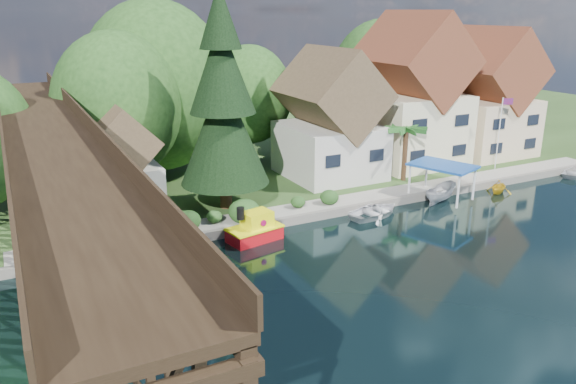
# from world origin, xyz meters

# --- Properties ---
(ground) EXTENTS (140.00, 140.00, 0.00)m
(ground) POSITION_xyz_m (0.00, 0.00, 0.00)
(ground) COLOR black
(ground) RESTS_ON ground
(bank) EXTENTS (140.00, 52.00, 0.50)m
(bank) POSITION_xyz_m (0.00, 34.00, 0.25)
(bank) COLOR #2A461C
(bank) RESTS_ON ground
(seawall) EXTENTS (60.00, 0.40, 0.62)m
(seawall) POSITION_xyz_m (4.00, 8.00, 0.31)
(seawall) COLOR slate
(seawall) RESTS_ON ground
(promenade) EXTENTS (50.00, 2.60, 0.06)m
(promenade) POSITION_xyz_m (6.00, 9.30, 0.53)
(promenade) COLOR gray
(promenade) RESTS_ON bank
(trestle_bridge) EXTENTS (4.12, 44.18, 9.30)m
(trestle_bridge) POSITION_xyz_m (-16.00, 5.17, 5.35)
(trestle_bridge) COLOR black
(trestle_bridge) RESTS_ON ground
(house_left) EXTENTS (7.64, 8.64, 11.02)m
(house_left) POSITION_xyz_m (7.00, 16.00, 5.14)
(house_left) COLOR beige
(house_left) RESTS_ON bank
(house_center) EXTENTS (8.65, 9.18, 13.89)m
(house_center) POSITION_xyz_m (16.00, 16.50, 6.42)
(house_center) COLOR beige
(house_center) RESTS_ON bank
(house_right) EXTENTS (8.15, 8.64, 12.45)m
(house_right) POSITION_xyz_m (25.00, 16.00, 5.78)
(house_right) COLOR beige
(house_right) RESTS_ON bank
(shed) EXTENTS (5.09, 5.40, 7.85)m
(shed) POSITION_xyz_m (-11.00, 14.50, 3.83)
(shed) COLOR beige
(shed) RESTS_ON bank
(bg_trees) EXTENTS (49.90, 13.30, 10.57)m
(bg_trees) POSITION_xyz_m (1.00, 21.25, 7.29)
(bg_trees) COLOR #382314
(bg_trees) RESTS_ON bank
(shrubs) EXTENTS (15.76, 2.47, 1.70)m
(shrubs) POSITION_xyz_m (-4.60, 9.26, 1.23)
(shrubs) COLOR #1D4117
(shrubs) RESTS_ON bank
(conifer) EXTENTS (6.38, 6.38, 15.70)m
(conifer) POSITION_xyz_m (-4.10, 12.21, 8.06)
(conifer) COLOR #382314
(conifer) RESTS_ON bank
(palm_tree) EXTENTS (4.26, 4.26, 4.88)m
(palm_tree) POSITION_xyz_m (11.90, 11.83, 4.76)
(palm_tree) COLOR #382314
(palm_tree) RESTS_ON bank
(flagpole) EXTENTS (0.98, 0.37, 6.53)m
(flagpole) POSITION_xyz_m (21.73, 10.79, 4.51)
(flagpole) COLOR white
(flagpole) RESTS_ON bank
(tugboat) EXTENTS (3.85, 2.58, 2.57)m
(tugboat) POSITION_xyz_m (-4.26, 6.62, 0.77)
(tugboat) COLOR red
(tugboat) RESTS_ON ground
(boat_white_a) EXTENTS (4.99, 4.02, 0.92)m
(boat_white_a) POSITION_xyz_m (5.40, 6.76, 0.46)
(boat_white_a) COLOR silver
(boat_white_a) RESTS_ON ground
(boat_canopy) EXTENTS (4.65, 5.52, 3.02)m
(boat_canopy) POSITION_xyz_m (11.84, 7.11, 1.30)
(boat_canopy) COLOR silver
(boat_canopy) RESTS_ON ground
(boat_yellow) EXTENTS (3.13, 2.99, 1.28)m
(boat_yellow) POSITION_xyz_m (17.66, 6.62, 0.64)
(boat_yellow) COLOR gold
(boat_yellow) RESTS_ON ground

